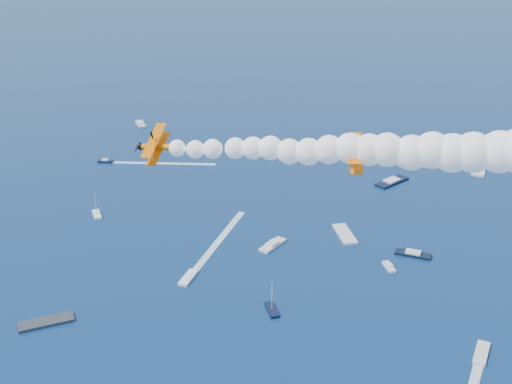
# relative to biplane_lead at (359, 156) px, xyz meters

# --- Properties ---
(biplane_lead) EXTENTS (7.72, 8.99, 6.76)m
(biplane_lead) POSITION_rel_biplane_lead_xyz_m (0.00, 0.00, 0.00)
(biplane_lead) COLOR orange
(biplane_trail) EXTENTS (7.11, 8.83, 7.33)m
(biplane_trail) POSITION_rel_biplane_lead_xyz_m (-27.72, 0.44, -0.73)
(biplane_trail) COLOR #EE6405
(smoke_trail_trail) EXTENTS (52.81, 12.25, 9.60)m
(smoke_trail_trail) POSITION_rel_biplane_lead_xyz_m (-1.38, -1.33, 1.25)
(smoke_trail_trail) COLOR white
(spectator_boats) EXTENTS (221.55, 177.90, 0.70)m
(spectator_boats) POSITION_rel_biplane_lead_xyz_m (-3.90, 83.69, -57.28)
(spectator_boats) COLOR #0E1533
(spectator_boats) RESTS_ON ground
(boat_wakes) EXTENTS (120.79, 139.46, 0.04)m
(boat_wakes) POSITION_rel_biplane_lead_xyz_m (-31.02, 77.45, -57.60)
(boat_wakes) COLOR white
(boat_wakes) RESTS_ON ground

